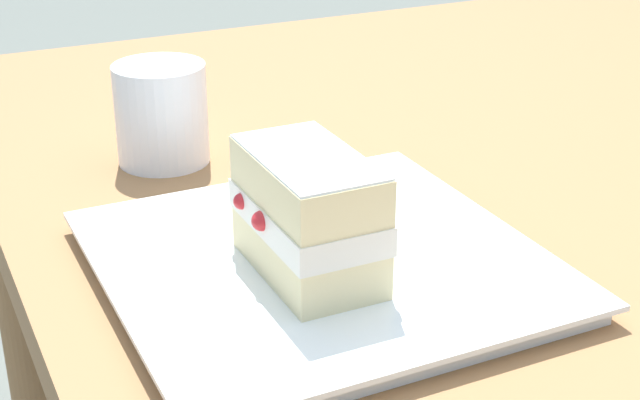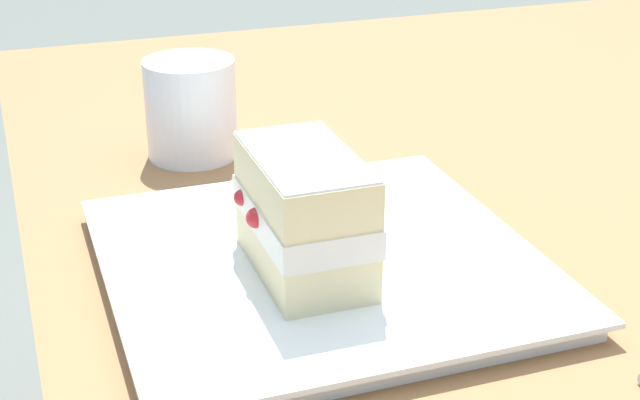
# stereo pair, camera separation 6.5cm
# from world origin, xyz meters

# --- Properties ---
(dessert_plate) EXTENTS (0.29, 0.29, 0.02)m
(dessert_plate) POSITION_xyz_m (0.02, 0.35, 0.70)
(dessert_plate) COLOR white
(dessert_plate) RESTS_ON patio_table
(cake_slice) EXTENTS (0.12, 0.07, 0.08)m
(cake_slice) POSITION_xyz_m (-0.00, 0.37, 0.75)
(cake_slice) COLOR beige
(cake_slice) RESTS_ON dessert_plate
(coffee_cup) EXTENTS (0.08, 0.08, 0.09)m
(coffee_cup) POSITION_xyz_m (0.27, 0.39, 0.74)
(coffee_cup) COLOR white
(coffee_cup) RESTS_ON patio_table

